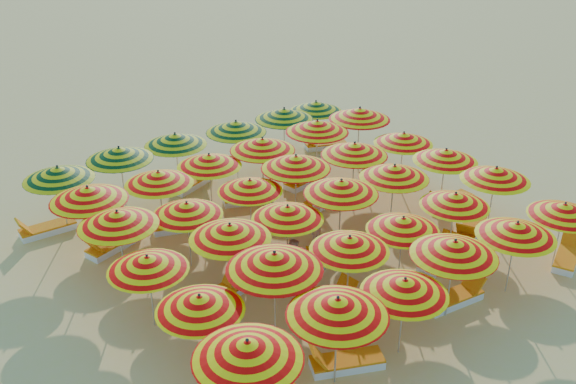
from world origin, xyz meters
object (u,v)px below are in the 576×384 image
Objects in this scene: umbrella_2 at (405,287)px; lounger_18 at (193,183)px; umbrella_15 at (341,187)px; umbrella_1 at (338,307)px; umbrella_35 at (316,106)px; lounger_2 at (454,298)px; umbrella_20 at (250,185)px; lounger_11 at (232,237)px; lounger_9 at (326,251)px; lounger_7 at (217,298)px; lounger_5 at (439,258)px; umbrella_5 at (564,210)px; umbrella_13 at (230,232)px; umbrella_18 at (118,219)px; lounger_3 at (567,256)px; umbrella_4 at (517,230)px; beachgoer_b at (294,260)px; umbrella_22 at (354,149)px; umbrella_0 at (248,350)px; umbrella_26 at (209,160)px; umbrella_25 at (159,178)px; umbrella_28 at (317,126)px; umbrella_32 at (175,139)px; lounger_12 at (307,209)px; lounger_17 at (46,229)px; umbrella_10 at (455,200)px; lounger_10 at (450,201)px; umbrella_31 at (119,154)px; lounger_8 at (272,274)px; lounger_19 at (324,145)px; umbrella_27 at (262,145)px; umbrella_29 at (360,114)px; lounger_6 at (470,229)px; umbrella_21 at (296,162)px; umbrella_11 at (496,174)px; lounger_15 at (249,198)px; lounger_4 at (329,306)px; lounger_13 at (112,245)px; lounger_16 at (304,181)px; beachgoer_a at (317,224)px; umbrella_30 at (58,173)px; umbrella_17 at (446,155)px; umbrella_24 at (88,194)px; umbrella_12 at (148,263)px; umbrella_6 at (200,303)px; umbrella_9 at (403,224)px; umbrella_23 at (404,138)px; umbrella_3 at (455,248)px; umbrella_14 at (288,212)px; umbrella_19 at (187,209)px; umbrella_7 at (274,261)px.

lounger_18 is (0.44, 10.89, -1.75)m from umbrella_2.
umbrella_1 is at bearing -131.53° from umbrella_15.
lounger_2 is (-3.50, -10.29, -1.78)m from umbrella_35.
umbrella_20 reaches higher than lounger_11.
lounger_9 is at bearing 116.59° from lounger_11.
lounger_5 is at bearing -33.84° from lounger_7.
umbrella_13 is (-8.27, 4.31, 0.16)m from umbrella_5.
umbrella_18 reaches higher than lounger_3.
umbrella_18 is at bearing -47.55° from lounger_9.
lounger_11 is at bearing 124.70° from umbrella_4.
lounger_3 is 8.17m from beachgoer_b.
umbrella_22 is at bearing -113.70° from umbrella_35.
umbrella_26 is at bearing 64.24° from umbrella_0.
lounger_3 is (4.30, -0.61, 0.00)m from lounger_2.
umbrella_25 is 6.35m from umbrella_28.
umbrella_32 reaches higher than lounger_12.
umbrella_1 is 2.19× the size of beachgoer_b.
lounger_17 is at bearing 157.30° from umbrella_26.
umbrella_10 reaches higher than lounger_10.
umbrella_13 is at bearing -87.61° from umbrella_31.
umbrella_1 is 4.78m from lounger_8.
beachgoer_b reaches higher than lounger_19.
umbrella_18 is at bearing -162.64° from umbrella_27.
lounger_6 is at bearing -95.47° from umbrella_29.
umbrella_21 is 6.56m from lounger_19.
lounger_6 is (1.57, 0.46, -1.73)m from umbrella_10.
umbrella_35 is at bearing -177.40° from lounger_17.
umbrella_11 is 0.99× the size of umbrella_28.
lounger_11 is at bearing -113.09° from lounger_15.
lounger_11 is (3.66, 6.57, -1.92)m from umbrella_0.
lounger_7 is 1.00× the size of lounger_12.
lounger_4 is 0.98× the size of lounger_13.
umbrella_20 is at bearing 20.04° from lounger_16.
umbrella_18 is 1.38× the size of lounger_13.
umbrella_32 is 6.26m from umbrella_35.
umbrella_20 is 2.36m from beachgoer_a.
umbrella_4 is 3.62m from lounger_6.
umbrella_30 is 1.30× the size of lounger_3.
lounger_15 is at bearing -132.87° from lounger_8.
umbrella_24 is (-10.51, 4.06, 0.10)m from umbrella_17.
umbrella_12 is (-8.54, 2.23, -0.02)m from umbrella_10.
umbrella_6 is 4.30m from beachgoer_b.
lounger_17 is (-11.79, 6.37, 0.00)m from lounger_10.
umbrella_23 is (4.31, 4.20, 0.08)m from umbrella_9.
umbrella_14 is (-2.03, 4.14, -0.15)m from umbrella_3.
umbrella_9 is 1.42× the size of lounger_16.
umbrella_24 reaches higher than lounger_7.
umbrella_19 is at bearing 143.36° from umbrella_5.
lounger_17 is at bearing 69.95° from beachgoer_b.
umbrella_7 is 1.63× the size of lounger_11.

